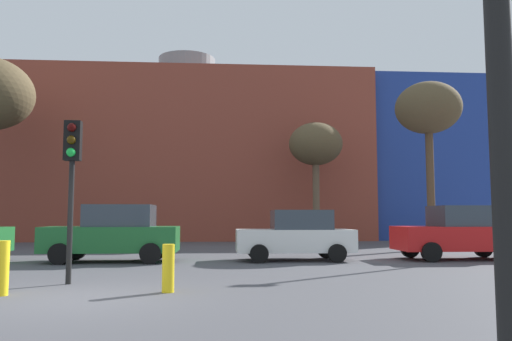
{
  "coord_description": "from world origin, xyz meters",
  "views": [
    {
      "loc": [
        2.65,
        -9.44,
        1.49
      ],
      "look_at": [
        4.06,
        10.51,
        3.3
      ],
      "focal_mm": 35.45,
      "sensor_mm": 36.0,
      "label": 1
    }
  ],
  "objects_px": {
    "parked_car_2": "(114,233)",
    "bare_tree_0": "(428,110)",
    "traffic_light_island": "(72,163)",
    "parked_car_4": "(460,233)",
    "parked_car_3": "(296,235)",
    "bollard_yellow_1": "(168,268)",
    "bare_tree_2": "(316,146)",
    "bollard_yellow_0": "(2,268)"
  },
  "relations": [
    {
      "from": "bare_tree_0",
      "to": "bollard_yellow_1",
      "type": "xyz_separation_m",
      "value": [
        -10.52,
        -12.06,
        -5.87
      ]
    },
    {
      "from": "traffic_light_island",
      "to": "bare_tree_0",
      "type": "xyz_separation_m",
      "value": [
        12.83,
        10.7,
        3.66
      ]
    },
    {
      "from": "bollard_yellow_0",
      "to": "bollard_yellow_1",
      "type": "height_order",
      "value": "bollard_yellow_0"
    },
    {
      "from": "parked_car_3",
      "to": "bollard_yellow_0",
      "type": "height_order",
      "value": "parked_car_3"
    },
    {
      "from": "bare_tree_2",
      "to": "bollard_yellow_0",
      "type": "distance_m",
      "value": 20.17
    },
    {
      "from": "bare_tree_2",
      "to": "bare_tree_0",
      "type": "bearing_deg",
      "value": -49.22
    },
    {
      "from": "parked_car_2",
      "to": "parked_car_4",
      "type": "bearing_deg",
      "value": -180.0
    },
    {
      "from": "parked_car_4",
      "to": "bare_tree_0",
      "type": "xyz_separation_m",
      "value": [
        1.22,
        5.18,
        5.42
      ]
    },
    {
      "from": "bare_tree_0",
      "to": "parked_car_3",
      "type": "bearing_deg",
      "value": -143.27
    },
    {
      "from": "parked_car_2",
      "to": "bollard_yellow_1",
      "type": "xyz_separation_m",
      "value": [
        2.47,
        -6.88,
        -0.46
      ]
    },
    {
      "from": "parked_car_2",
      "to": "bollard_yellow_1",
      "type": "relative_size",
      "value": 4.59
    },
    {
      "from": "parked_car_4",
      "to": "bollard_yellow_1",
      "type": "bearing_deg",
      "value": 36.5
    },
    {
      "from": "parked_car_3",
      "to": "traffic_light_island",
      "type": "xyz_separation_m",
      "value": [
        -5.89,
        -5.53,
        1.83
      ]
    },
    {
      "from": "parked_car_2",
      "to": "bollard_yellow_1",
      "type": "height_order",
      "value": "parked_car_2"
    },
    {
      "from": "bollard_yellow_0",
      "to": "traffic_light_island",
      "type": "bearing_deg",
      "value": 63.51
    },
    {
      "from": "parked_car_2",
      "to": "bare_tree_0",
      "type": "relative_size",
      "value": 0.56
    },
    {
      "from": "bollard_yellow_1",
      "to": "bare_tree_0",
      "type": "bearing_deg",
      "value": 48.9
    },
    {
      "from": "parked_car_3",
      "to": "parked_car_4",
      "type": "bearing_deg",
      "value": -180.0
    },
    {
      "from": "parked_car_4",
      "to": "bollard_yellow_0",
      "type": "xyz_separation_m",
      "value": [
        -12.38,
        -7.07,
        -0.41
      ]
    },
    {
      "from": "parked_car_3",
      "to": "bollard_yellow_1",
      "type": "height_order",
      "value": "parked_car_3"
    },
    {
      "from": "parked_car_4",
      "to": "bare_tree_2",
      "type": "relative_size",
      "value": 0.64
    },
    {
      "from": "parked_car_2",
      "to": "bollard_yellow_0",
      "type": "xyz_separation_m",
      "value": [
        -0.61,
        -7.07,
        -0.41
      ]
    },
    {
      "from": "parked_car_2",
      "to": "bollard_yellow_1",
      "type": "distance_m",
      "value": 7.32
    },
    {
      "from": "traffic_light_island",
      "to": "bare_tree_0",
      "type": "distance_m",
      "value": 17.1
    },
    {
      "from": "bollard_yellow_0",
      "to": "parked_car_2",
      "type": "bearing_deg",
      "value": 85.05
    },
    {
      "from": "parked_car_3",
      "to": "bare_tree_0",
      "type": "distance_m",
      "value": 10.25
    },
    {
      "from": "parked_car_2",
      "to": "parked_car_3",
      "type": "height_order",
      "value": "parked_car_2"
    },
    {
      "from": "bollard_yellow_0",
      "to": "parked_car_4",
      "type": "bearing_deg",
      "value": 29.74
    },
    {
      "from": "parked_car_4",
      "to": "bare_tree_2",
      "type": "distance_m",
      "value": 11.5
    },
    {
      "from": "parked_car_4",
      "to": "parked_car_2",
      "type": "bearing_deg",
      "value": 0.0
    },
    {
      "from": "bare_tree_0",
      "to": "parked_car_4",
      "type": "bearing_deg",
      "value": -103.23
    },
    {
      "from": "parked_car_2",
      "to": "traffic_light_island",
      "type": "distance_m",
      "value": 5.8
    },
    {
      "from": "traffic_light_island",
      "to": "bare_tree_2",
      "type": "height_order",
      "value": "bare_tree_2"
    },
    {
      "from": "parked_car_2",
      "to": "parked_car_4",
      "type": "height_order",
      "value": "parked_car_2"
    },
    {
      "from": "parked_car_2",
      "to": "parked_car_4",
      "type": "distance_m",
      "value": 11.77
    },
    {
      "from": "parked_car_4",
      "to": "bollard_yellow_1",
      "type": "relative_size",
      "value": 4.55
    },
    {
      "from": "bollard_yellow_0",
      "to": "bollard_yellow_1",
      "type": "bearing_deg",
      "value": 3.6
    },
    {
      "from": "bare_tree_0",
      "to": "bollard_yellow_1",
      "type": "height_order",
      "value": "bare_tree_0"
    },
    {
      "from": "parked_car_2",
      "to": "parked_car_3",
      "type": "distance_m",
      "value": 6.05
    },
    {
      "from": "bare_tree_2",
      "to": "bollard_yellow_1",
      "type": "height_order",
      "value": "bare_tree_2"
    },
    {
      "from": "parked_car_4",
      "to": "bollard_yellow_1",
      "type": "height_order",
      "value": "parked_car_4"
    },
    {
      "from": "parked_car_2",
      "to": "bare_tree_0",
      "type": "distance_m",
      "value": 14.99
    }
  ]
}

